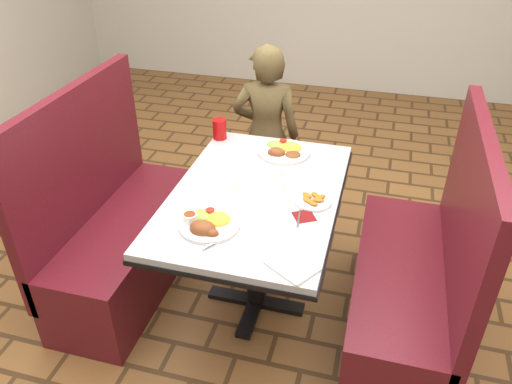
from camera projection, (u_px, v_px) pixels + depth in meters
dining_table at (256, 208)px, 2.49m from camera, size 0.81×1.21×0.75m
booth_bench_left at (121, 234)px, 2.84m from camera, size 0.47×1.20×1.17m
booth_bench_right at (410, 286)px, 2.49m from camera, size 0.47×1.20×1.17m
diner_person at (266, 136)px, 3.28m from camera, size 0.48×0.35×1.21m
near_dinner_plate at (208, 221)px, 2.19m from camera, size 0.27×0.27×0.08m
far_dinner_plate at (284, 148)px, 2.77m from camera, size 0.29×0.29×0.07m
plantain_plate at (313, 200)px, 2.36m from camera, size 0.18×0.18×0.03m
maroon_napkin at (304, 216)px, 2.26m from camera, size 0.12×0.12×0.00m
spoon_utensil at (299, 218)px, 2.25m from camera, size 0.02×0.13×0.00m
red_tumbler at (220, 129)px, 2.90m from camera, size 0.08×0.08×0.12m
paper_napkin at (292, 266)px, 1.97m from camera, size 0.23×0.22×0.01m
knife_utensil at (208, 234)px, 2.14m from camera, size 0.05×0.15×0.00m
fork_utensil at (217, 241)px, 2.10m from camera, size 0.09×0.14×0.00m
lettuce_shreds at (267, 187)px, 2.48m from camera, size 0.28×0.32×0.00m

